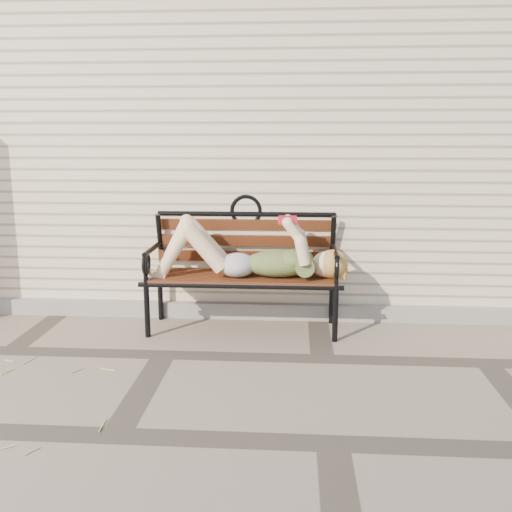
{
  "coord_description": "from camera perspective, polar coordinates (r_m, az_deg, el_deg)",
  "views": [
    {
      "loc": [
        1.02,
        -4.19,
        1.69
      ],
      "look_at": [
        0.7,
        0.51,
        0.7
      ],
      "focal_mm": 40.0,
      "sensor_mm": 36.0,
      "label": 1
    }
  ],
  "objects": [
    {
      "name": "reading_woman",
      "position": [
        4.93,
        -1.22,
        0.21
      ],
      "size": [
        1.71,
        0.39,
        0.54
      ],
      "color": "#093941",
      "rests_on": "ground"
    },
    {
      "name": "foundation_strip",
      "position": [
        5.5,
        -6.94,
        -5.33
      ],
      "size": [
        8.0,
        0.1,
        0.15
      ],
      "primitive_type": "cube",
      "color": "gray",
      "rests_on": "ground"
    },
    {
      "name": "house_wall",
      "position": [
        7.27,
        -4.2,
        10.3
      ],
      "size": [
        8.0,
        4.0,
        3.0
      ],
      "primitive_type": "cube",
      "color": "beige",
      "rests_on": "ground"
    },
    {
      "name": "garden_bench",
      "position": [
        5.08,
        -1.24,
        0.1
      ],
      "size": [
        1.82,
        0.72,
        1.18
      ],
      "color": "black",
      "rests_on": "ground"
    },
    {
      "name": "ground",
      "position": [
        4.63,
        -9.18,
        -9.73
      ],
      "size": [
        80.0,
        80.0,
        0.0
      ],
      "primitive_type": "plane",
      "color": "gray",
      "rests_on": "ground"
    },
    {
      "name": "house_roof",
      "position": [
        7.41,
        -4.41,
        23.16
      ],
      "size": [
        8.3,
        4.3,
        0.3
      ],
      "primitive_type": "cube",
      "color": "#443530",
      "rests_on": "house_wall"
    }
  ]
}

